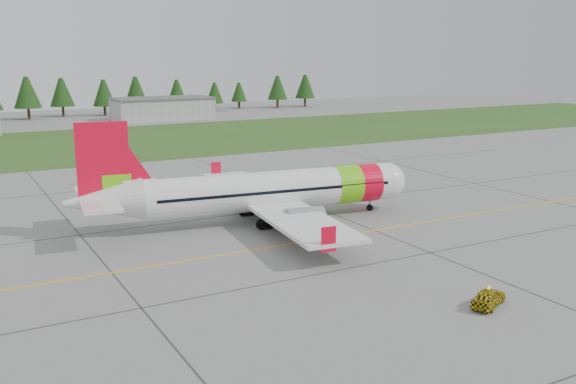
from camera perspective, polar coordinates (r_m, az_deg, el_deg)
ground at (r=50.26m, az=3.86°, el=-7.09°), size 320.00×320.00×0.00m
aircraft at (r=64.10m, az=-2.00°, el=0.05°), size 35.13×32.60×10.66m
follow_me_car at (r=45.16m, az=17.48°, el=-7.54°), size 1.70×1.81×3.56m
grass_strip at (r=125.60m, az=-16.82°, el=4.16°), size 320.00×50.00×0.03m
taxi_guideline at (r=56.80m, az=-0.51°, el=-4.75°), size 120.00×0.25×0.02m
hangar_east at (r=166.36m, az=-11.09°, el=7.23°), size 24.00×12.00×5.20m
treeline at (r=180.03m, az=-20.78°, el=7.80°), size 160.00×8.00×10.00m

